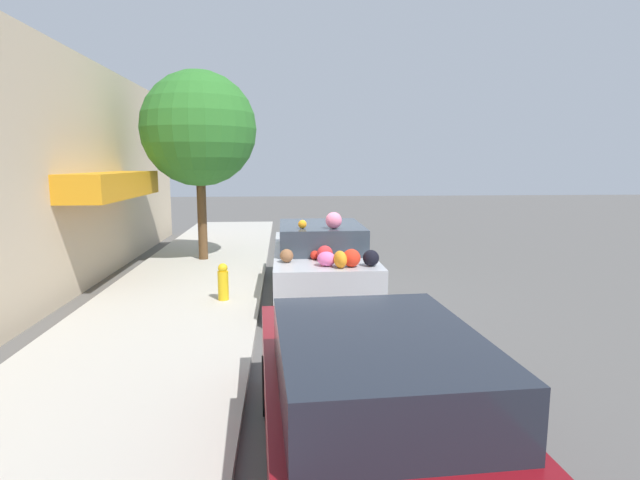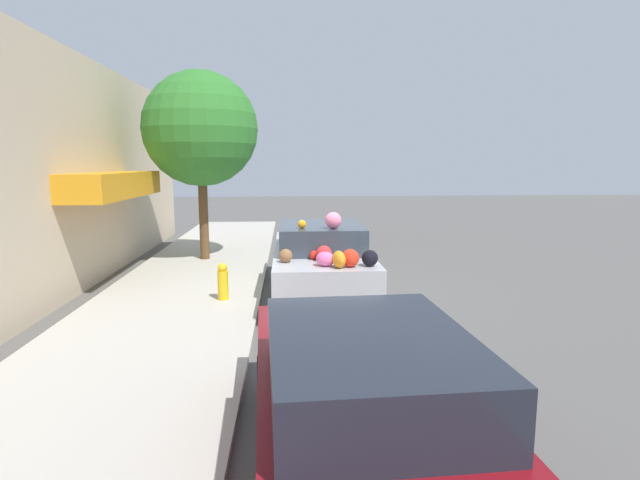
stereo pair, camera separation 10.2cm
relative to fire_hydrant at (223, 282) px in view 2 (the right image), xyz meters
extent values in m
plane|color=#565451|center=(0.61, -1.79, -0.45)|extent=(60.00, 60.00, 0.00)
cube|color=#B2ADA3|center=(0.61, 0.91, -0.40)|extent=(24.00, 3.20, 0.10)
cube|color=#C6B293|center=(0.61, 3.16, 2.00)|extent=(18.00, 0.30, 4.89)
cube|color=orange|center=(2.07, 2.56, 1.73)|extent=(4.14, 0.90, 0.55)
cylinder|color=brown|center=(4.12, 1.00, 0.85)|extent=(0.24, 0.24, 2.39)
sphere|color=#2D7228|center=(4.12, 1.00, 3.08)|extent=(2.96, 2.96, 2.96)
cylinder|color=gold|center=(0.00, 0.00, -0.07)|extent=(0.20, 0.20, 0.55)
sphere|color=gold|center=(0.00, 0.00, 0.26)|extent=(0.18, 0.18, 0.18)
cube|color=#B7BABF|center=(0.61, -1.87, 0.19)|extent=(4.59, 1.82, 0.68)
cube|color=#333D47|center=(0.42, -1.87, 0.78)|extent=(2.07, 1.60, 0.49)
cylinder|color=black|center=(2.03, -1.04, -0.15)|extent=(0.60, 0.18, 0.60)
cylinder|color=black|center=(2.03, -2.71, -0.15)|extent=(0.60, 0.18, 0.60)
cylinder|color=black|center=(-0.81, -1.03, -0.15)|extent=(0.60, 0.18, 0.60)
cylinder|color=black|center=(-0.82, -2.70, -0.15)|extent=(0.60, 0.18, 0.60)
sphere|color=yellow|center=(2.51, -2.47, 0.70)|extent=(0.42, 0.42, 0.34)
sphere|color=orange|center=(-0.19, -1.49, 1.10)|extent=(0.22, 0.22, 0.16)
sphere|color=pink|center=(-0.24, -2.06, 1.17)|extent=(0.31, 0.31, 0.30)
ellipsoid|color=pink|center=(-1.24, -1.84, 0.65)|extent=(0.42, 0.42, 0.24)
sphere|color=red|center=(-0.66, -1.68, 0.61)|extent=(0.16, 0.16, 0.16)
sphere|color=red|center=(-1.33, -2.24, 0.68)|extent=(0.38, 0.38, 0.30)
sphere|color=black|center=(-1.29, -2.57, 0.67)|extent=(0.33, 0.33, 0.27)
ellipsoid|color=green|center=(2.39, -2.17, 0.61)|extent=(0.22, 0.29, 0.16)
ellipsoid|color=orange|center=(-1.40, -2.05, 0.67)|extent=(0.38, 0.26, 0.28)
ellipsoid|color=#984D30|center=(1.78, -1.31, 0.61)|extent=(0.22, 0.25, 0.15)
sphere|color=brown|center=(-0.88, -1.19, 0.65)|extent=(0.32, 0.32, 0.23)
sphere|color=red|center=(-0.83, -1.85, 0.67)|extent=(0.38, 0.38, 0.27)
cube|color=maroon|center=(-5.56, -1.82, 0.18)|extent=(4.62, 1.90, 0.62)
cube|color=#1E232D|center=(-5.75, -1.82, 0.73)|extent=(2.12, 1.57, 0.49)
cylinder|color=black|center=(-4.20, -0.98, -0.13)|extent=(0.64, 0.21, 0.63)
cylinder|color=black|center=(-4.12, -2.50, -0.13)|extent=(0.64, 0.21, 0.63)
camera|label=1|loc=(-9.23, -1.13, 2.22)|focal=28.00mm
camera|label=2|loc=(-9.24, -1.24, 2.22)|focal=28.00mm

